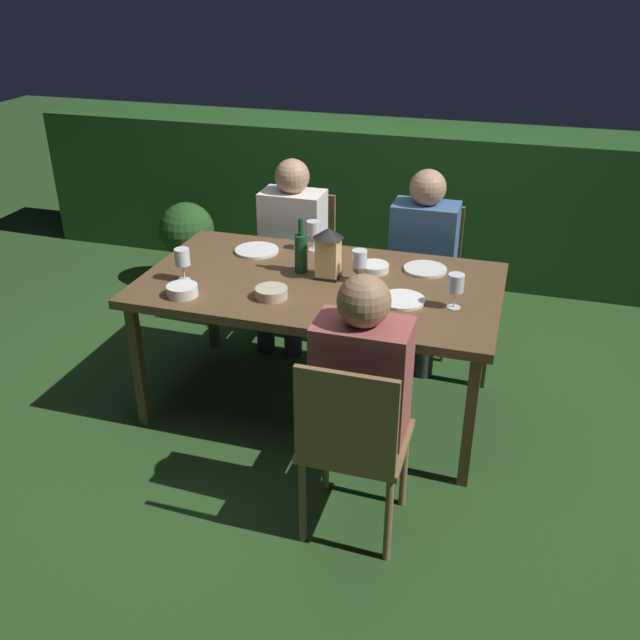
{
  "coord_description": "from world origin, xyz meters",
  "views": [
    {
      "loc": [
        0.93,
        -3.1,
        2.19
      ],
      "look_at": [
        0.0,
        0.0,
        0.52
      ],
      "focal_mm": 39.22,
      "sensor_mm": 36.0,
      "label": 1
    }
  ],
  "objects_px": {
    "chair_side_right_a": "(300,256)",
    "bowl_salad": "(374,267)",
    "chair_side_right_b": "(425,270)",
    "chair_side_left_b": "(352,441)",
    "potted_plant_by_hedge": "(187,238)",
    "wine_glass_e": "(359,260)",
    "plate_a": "(402,300)",
    "person_in_rust": "(365,383)",
    "bowl_olives": "(271,292)",
    "lantern_centerpiece": "(328,250)",
    "bowl_bread": "(182,290)",
    "plate_b": "(257,250)",
    "person_in_cream": "(290,244)",
    "dining_table": "(320,290)",
    "wine_glass_c": "(313,230)",
    "plate_c": "(425,269)",
    "person_in_blue": "(421,258)",
    "wine_glass_d": "(368,304)",
    "green_bottle_on_table": "(301,252)",
    "wine_glass_b": "(182,259)",
    "wine_glass_a": "(456,285)"
  },
  "relations": [
    {
      "from": "bowl_bread",
      "to": "chair_side_right_a",
      "type": "bearing_deg",
      "value": 81.85
    },
    {
      "from": "bowl_olives",
      "to": "lantern_centerpiece",
      "type": "bearing_deg",
      "value": 58.28
    },
    {
      "from": "wine_glass_e",
      "to": "plate_a",
      "type": "relative_size",
      "value": 0.75
    },
    {
      "from": "chair_side_right_a",
      "to": "person_in_cream",
      "type": "distance_m",
      "value": 0.25
    },
    {
      "from": "bowl_olives",
      "to": "wine_glass_c",
      "type": "bearing_deg",
      "value": 89.17
    },
    {
      "from": "lantern_centerpiece",
      "to": "wine_glass_b",
      "type": "bearing_deg",
      "value": -160.31
    },
    {
      "from": "person_in_rust",
      "to": "green_bottle_on_table",
      "type": "relative_size",
      "value": 3.96
    },
    {
      "from": "person_in_cream",
      "to": "dining_table",
      "type": "bearing_deg",
      "value": -60.19
    },
    {
      "from": "bowl_salad",
      "to": "potted_plant_by_hedge",
      "type": "distance_m",
      "value": 2.01
    },
    {
      "from": "wine_glass_d",
      "to": "plate_c",
      "type": "height_order",
      "value": "wine_glass_d"
    },
    {
      "from": "wine_glass_c",
      "to": "plate_c",
      "type": "height_order",
      "value": "wine_glass_c"
    },
    {
      "from": "person_in_blue",
      "to": "chair_side_right_b",
      "type": "bearing_deg",
      "value": 90.0
    },
    {
      "from": "wine_glass_a",
      "to": "wine_glass_d",
      "type": "relative_size",
      "value": 1.0
    },
    {
      "from": "chair_side_right_b",
      "to": "person_in_rust",
      "type": "bearing_deg",
      "value": -90.0
    },
    {
      "from": "lantern_centerpiece",
      "to": "wine_glass_e",
      "type": "relative_size",
      "value": 1.57
    },
    {
      "from": "plate_a",
      "to": "bowl_bread",
      "type": "height_order",
      "value": "bowl_bread"
    },
    {
      "from": "green_bottle_on_table",
      "to": "wine_glass_c",
      "type": "distance_m",
      "value": 0.31
    },
    {
      "from": "wine_glass_a",
      "to": "chair_side_right_b",
      "type": "bearing_deg",
      "value": 105.42
    },
    {
      "from": "green_bottle_on_table",
      "to": "potted_plant_by_hedge",
      "type": "xyz_separation_m",
      "value": [
        -1.28,
        1.2,
        -0.49
      ]
    },
    {
      "from": "lantern_centerpiece",
      "to": "bowl_bread",
      "type": "bearing_deg",
      "value": -145.81
    },
    {
      "from": "wine_glass_e",
      "to": "plate_a",
      "type": "xyz_separation_m",
      "value": [
        0.25,
        -0.17,
        -0.11
      ]
    },
    {
      "from": "person_in_rust",
      "to": "bowl_olives",
      "type": "bearing_deg",
      "value": 141.64
    },
    {
      "from": "chair_side_right_b",
      "to": "potted_plant_by_hedge",
      "type": "distance_m",
      "value": 1.86
    },
    {
      "from": "chair_side_right_a",
      "to": "chair_side_right_b",
      "type": "height_order",
      "value": "same"
    },
    {
      "from": "potted_plant_by_hedge",
      "to": "person_in_cream",
      "type": "bearing_deg",
      "value": -29.71
    },
    {
      "from": "person_in_rust",
      "to": "plate_a",
      "type": "height_order",
      "value": "person_in_rust"
    },
    {
      "from": "person_in_blue",
      "to": "plate_c",
      "type": "height_order",
      "value": "person_in_blue"
    },
    {
      "from": "person_in_blue",
      "to": "plate_a",
      "type": "relative_size",
      "value": 5.13
    },
    {
      "from": "plate_c",
      "to": "person_in_blue",
      "type": "bearing_deg",
      "value": 101.12
    },
    {
      "from": "wine_glass_b",
      "to": "plate_b",
      "type": "relative_size",
      "value": 0.69
    },
    {
      "from": "plate_a",
      "to": "plate_b",
      "type": "bearing_deg",
      "value": 156.11
    },
    {
      "from": "dining_table",
      "to": "wine_glass_a",
      "type": "xyz_separation_m",
      "value": [
        0.69,
        -0.11,
        0.17
      ]
    },
    {
      "from": "chair_side_right_b",
      "to": "dining_table",
      "type": "bearing_deg",
      "value": -114.19
    },
    {
      "from": "wine_glass_d",
      "to": "person_in_cream",
      "type": "bearing_deg",
      "value": 123.57
    },
    {
      "from": "wine_glass_c",
      "to": "lantern_centerpiece",
      "type": "bearing_deg",
      "value": -61.54
    },
    {
      "from": "wine_glass_b",
      "to": "bowl_bread",
      "type": "relative_size",
      "value": 1.12
    },
    {
      "from": "bowl_olives",
      "to": "person_in_rust",
      "type": "bearing_deg",
      "value": -38.36
    },
    {
      "from": "wine_glass_d",
      "to": "potted_plant_by_hedge",
      "type": "bearing_deg",
      "value": 135.83
    },
    {
      "from": "chair_side_right_b",
      "to": "chair_side_left_b",
      "type": "distance_m",
      "value": 1.81
    },
    {
      "from": "chair_side_right_b",
      "to": "wine_glass_c",
      "type": "bearing_deg",
      "value": -138.09
    },
    {
      "from": "plate_b",
      "to": "bowl_salad",
      "type": "distance_m",
      "value": 0.69
    },
    {
      "from": "wine_glass_e",
      "to": "potted_plant_by_hedge",
      "type": "height_order",
      "value": "wine_glass_e"
    },
    {
      "from": "chair_side_left_b",
      "to": "wine_glass_e",
      "type": "relative_size",
      "value": 5.15
    },
    {
      "from": "person_in_blue",
      "to": "wine_glass_e",
      "type": "bearing_deg",
      "value": -108.11
    },
    {
      "from": "dining_table",
      "to": "potted_plant_by_hedge",
      "type": "xyz_separation_m",
      "value": [
        -1.41,
        1.28,
        -0.33
      ]
    },
    {
      "from": "wine_glass_c",
      "to": "wine_glass_e",
      "type": "xyz_separation_m",
      "value": [
        0.35,
        -0.35,
        0.0
      ]
    },
    {
      "from": "plate_c",
      "to": "bowl_salad",
      "type": "bearing_deg",
      "value": -161.62
    },
    {
      "from": "chair_side_left_b",
      "to": "wine_glass_d",
      "type": "distance_m",
      "value": 0.61
    },
    {
      "from": "plate_c",
      "to": "person_in_cream",
      "type": "bearing_deg",
      "value": 154.7
    },
    {
      "from": "chair_side_right_a",
      "to": "bowl_salad",
      "type": "distance_m",
      "value": 0.99
    }
  ]
}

